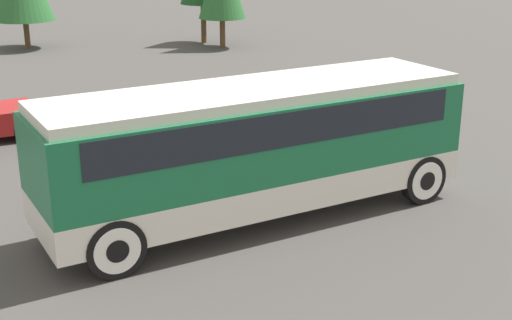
{
  "coord_description": "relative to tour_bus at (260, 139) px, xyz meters",
  "views": [
    {
      "loc": [
        -7.14,
        -12.59,
        6.22
      ],
      "look_at": [
        0.0,
        0.0,
        1.32
      ],
      "focal_mm": 50.0,
      "sensor_mm": 36.0,
      "label": 1
    }
  ],
  "objects": [
    {
      "name": "parked_car_near",
      "position": [
        0.4,
        5.53,
        -1.11
      ],
      "size": [
        4.43,
        1.96,
        1.33
      ],
      "color": "black",
      "rests_on": "ground_plane"
    },
    {
      "name": "tour_bus",
      "position": [
        0.0,
        0.0,
        0.0
      ],
      "size": [
        9.37,
        2.61,
        2.94
      ],
      "color": "silver",
      "rests_on": "ground_plane"
    },
    {
      "name": "ground_plane",
      "position": [
        -0.1,
        0.0,
        -1.78
      ],
      "size": [
        120.0,
        120.0,
        0.0
      ],
      "primitive_type": "plane",
      "color": "#423F3D"
    }
  ]
}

